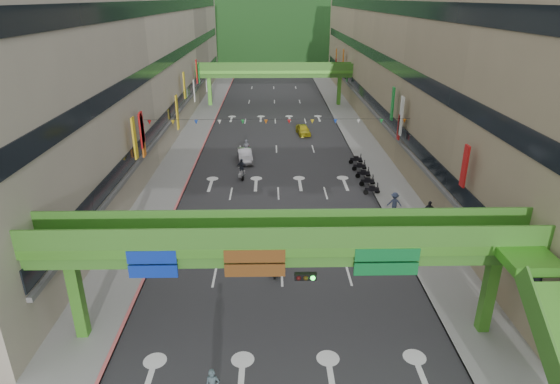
{
  "coord_description": "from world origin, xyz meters",
  "views": [
    {
      "loc": [
        -0.65,
        -14.89,
        17.26
      ],
      "look_at": [
        0.0,
        18.0,
        3.5
      ],
      "focal_mm": 30.0,
      "sensor_mm": 36.0,
      "label": 1
    }
  ],
  "objects_px": {
    "overpass_near": "(304,258)",
    "scooter_rider_mid": "(276,259)",
    "car_silver": "(245,155)",
    "car_yellow": "(303,130)",
    "pedestrian_red": "(489,297)"
  },
  "relations": [
    {
      "from": "overpass_near",
      "to": "car_silver",
      "type": "distance_m",
      "value": 30.76
    },
    {
      "from": "scooter_rider_mid",
      "to": "pedestrian_red",
      "type": "relative_size",
      "value": 1.34
    },
    {
      "from": "overpass_near",
      "to": "pedestrian_red",
      "type": "relative_size",
      "value": 17.27
    },
    {
      "from": "pedestrian_red",
      "to": "overpass_near",
      "type": "bearing_deg",
      "value": -156.56
    },
    {
      "from": "car_silver",
      "to": "pedestrian_red",
      "type": "height_order",
      "value": "pedestrian_red"
    },
    {
      "from": "overpass_near",
      "to": "car_yellow",
      "type": "relative_size",
      "value": 7.14
    },
    {
      "from": "car_yellow",
      "to": "pedestrian_red",
      "type": "height_order",
      "value": "pedestrian_red"
    },
    {
      "from": "scooter_rider_mid",
      "to": "pedestrian_red",
      "type": "distance_m",
      "value": 13.25
    },
    {
      "from": "overpass_near",
      "to": "scooter_rider_mid",
      "type": "height_order",
      "value": "overpass_near"
    },
    {
      "from": "overpass_near",
      "to": "car_silver",
      "type": "relative_size",
      "value": 6.51
    },
    {
      "from": "car_silver",
      "to": "scooter_rider_mid",
      "type": "bearing_deg",
      "value": -90.39
    },
    {
      "from": "overpass_near",
      "to": "pedestrian_red",
      "type": "distance_m",
      "value": 12.37
    },
    {
      "from": "scooter_rider_mid",
      "to": "car_silver",
      "type": "height_order",
      "value": "scooter_rider_mid"
    },
    {
      "from": "overpass_near",
      "to": "scooter_rider_mid",
      "type": "relative_size",
      "value": 12.9
    },
    {
      "from": "car_silver",
      "to": "car_yellow",
      "type": "relative_size",
      "value": 1.1
    }
  ]
}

